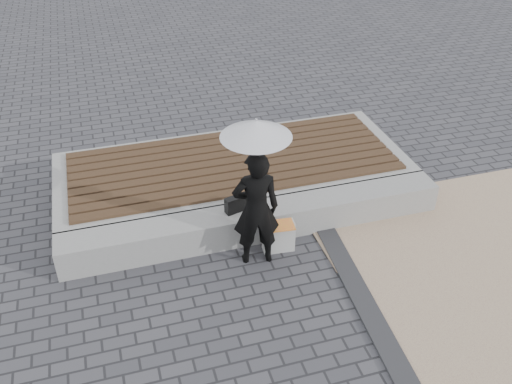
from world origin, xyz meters
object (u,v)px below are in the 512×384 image
seating_ledge (257,221)px  canvas_tote (279,236)px  parasol (256,129)px  handbag (237,204)px  woman (256,209)px

seating_ledge → canvas_tote: size_ratio=12.17×
seating_ledge → parasol: 1.69m
seating_ledge → handbag: bearing=172.6°
woman → handbag: size_ratio=5.07×
handbag → parasol: bearing=-94.1°
seating_ledge → handbag: handbag is taller
woman → handbag: woman is taller
woman → handbag: bearing=-71.1°
seating_ledge → woman: woman is taller
seating_ledge → parasol: bearing=-108.0°
parasol → handbag: size_ratio=3.34×
woman → canvas_tote: (0.32, 0.10, -0.56)m
parasol → canvas_tote: bearing=17.0°
seating_ledge → handbag: (-0.26, 0.03, 0.31)m
seating_ledge → woman: (-0.16, -0.48, 0.56)m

